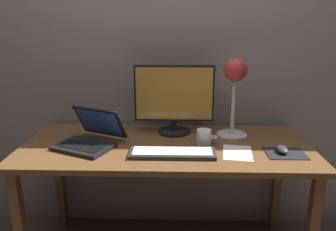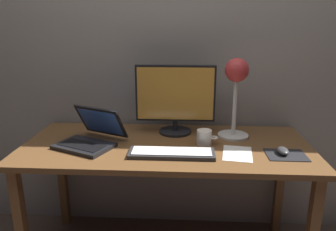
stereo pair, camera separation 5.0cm
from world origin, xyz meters
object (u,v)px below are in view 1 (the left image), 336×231
at_px(keyboard_main, 172,153).
at_px(coffee_mug, 204,137).
at_px(mouse, 282,149).
at_px(laptop, 91,135).
at_px(desk_lamp, 235,82).
at_px(monitor, 174,97).

height_order(keyboard_main, coffee_mug, coffee_mug).
height_order(keyboard_main, mouse, mouse).
xyz_separation_m(laptop, desk_lamp, (0.80, 0.16, 0.27)).
bearing_deg(laptop, keyboard_main, -17.22).
relative_size(keyboard_main, desk_lamp, 0.95).
height_order(desk_lamp, coffee_mug, desk_lamp).
height_order(keyboard_main, laptop, laptop).
relative_size(laptop, desk_lamp, 0.87).
xyz_separation_m(laptop, mouse, (1.02, -0.10, -0.04)).
bearing_deg(laptop, desk_lamp, 11.26).
height_order(laptop, desk_lamp, desk_lamp).
bearing_deg(keyboard_main, mouse, 4.48).
height_order(laptop, mouse, laptop).
relative_size(keyboard_main, mouse, 4.59).
height_order(monitor, mouse, monitor).
bearing_deg(laptop, monitor, 25.12).
relative_size(laptop, mouse, 4.20).
height_order(mouse, coffee_mug, coffee_mug).
bearing_deg(coffee_mug, desk_lamp, 37.01).
xyz_separation_m(monitor, mouse, (0.57, -0.31, -0.20)).
bearing_deg(desk_lamp, coffee_mug, -142.99).
bearing_deg(coffee_mug, monitor, 132.37).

